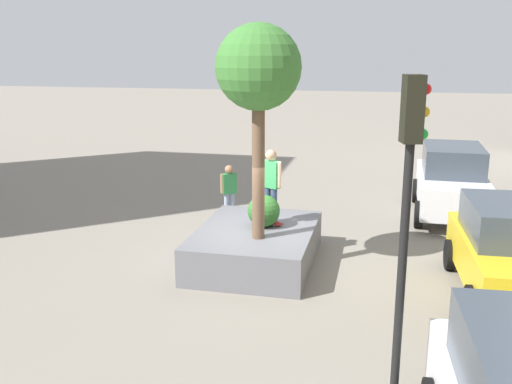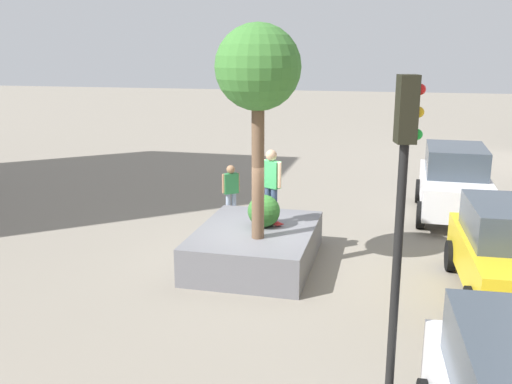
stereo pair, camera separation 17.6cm
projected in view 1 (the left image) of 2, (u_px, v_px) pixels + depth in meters
name	position (u px, v px, depth m)	size (l,w,h in m)	color
ground_plane	(260.00, 265.00, 13.62)	(120.00, 120.00, 0.00)	gray
planter_ledge	(256.00, 246.00, 13.63)	(3.72, 2.71, 0.86)	slate
plaza_tree	(258.00, 71.00, 11.99)	(1.84, 1.84, 4.70)	brown
boxwood_shrub	(264.00, 211.00, 13.61)	(0.78, 0.78, 0.78)	#2D6628
skateboard	(271.00, 221.00, 13.94)	(0.71, 0.72, 0.07)	#A51E1E
skateboarder	(271.00, 180.00, 13.68)	(0.40, 0.54, 1.76)	navy
police_car	(452.00, 181.00, 17.45)	(4.66, 2.25, 2.15)	white
taxi_cab	(506.00, 250.00, 11.73)	(4.27, 2.12, 1.95)	gold
traffic_light_corner	(408.00, 193.00, 7.36)	(0.33, 0.36, 4.70)	black
bystander_watching	(229.00, 188.00, 17.15)	(0.42, 0.47, 1.65)	#8C9EB7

